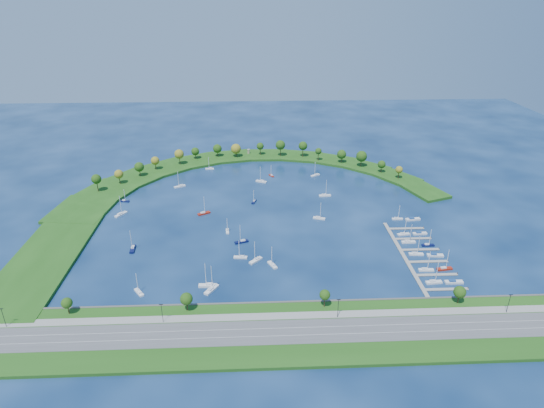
{
  "coord_description": "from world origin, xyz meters",
  "views": [
    {
      "loc": [
        -7.81,
        -283.55,
        138.97
      ],
      "look_at": [
        5.0,
        5.0,
        4.0
      ],
      "focal_mm": 30.3,
      "sensor_mm": 36.0,
      "label": 1
    }
  ],
  "objects_px": {
    "docked_boat_1": "(454,282)",
    "moored_boat_6": "(133,248)",
    "moored_boat_13": "(180,186)",
    "docked_boat_9": "(420,233)",
    "docked_boat_5": "(435,255)",
    "moored_boat_4": "(210,168)",
    "moored_boat_3": "(261,181)",
    "docked_boat_0": "(434,282)",
    "harbor_tower": "(249,151)",
    "docked_boat_6": "(408,241)",
    "docked_boat_8": "(403,234)",
    "docked_boat_2": "(426,269)",
    "moored_boat_8": "(272,264)",
    "moored_boat_14": "(242,241)",
    "moored_boat_12": "(271,175)",
    "docked_boat_4": "(416,253)",
    "docked_boat_10": "(397,218)",
    "moored_boat_2": "(325,195)",
    "moored_boat_0": "(256,260)",
    "docked_boat_3": "(445,268)",
    "dock_system": "(416,256)",
    "moored_boat_18": "(204,213)",
    "moored_boat_11": "(241,257)",
    "moored_boat_1": "(227,231)",
    "docked_boat_11": "(413,219)",
    "moored_boat_9": "(121,214)",
    "docked_boat_7": "(428,245)",
    "moored_boat_5": "(208,285)",
    "moored_boat_19": "(254,201)",
    "moored_boat_16": "(211,289)",
    "moored_boat_17": "(319,218)",
    "moored_boat_7": "(139,292)"
  },
  "relations": [
    {
      "from": "moored_boat_17",
      "to": "docked_boat_11",
      "type": "xyz_separation_m",
      "value": [
        62.02,
        -4.39,
        -0.17
      ]
    },
    {
      "from": "moored_boat_14",
      "to": "moored_boat_13",
      "type": "bearing_deg",
      "value": -80.36
    },
    {
      "from": "moored_boat_2",
      "to": "docked_boat_10",
      "type": "bearing_deg",
      "value": -47.8
    },
    {
      "from": "moored_boat_14",
      "to": "docked_boat_7",
      "type": "bearing_deg",
      "value": 155.98
    },
    {
      "from": "moored_boat_12",
      "to": "docked_boat_9",
      "type": "xyz_separation_m",
      "value": [
        88.66,
        -103.27,
        -0.18
      ]
    },
    {
      "from": "docked_boat_2",
      "to": "docked_boat_3",
      "type": "height_order",
      "value": "docked_boat_3"
    },
    {
      "from": "docked_boat_0",
      "to": "docked_boat_9",
      "type": "bearing_deg",
      "value": 74.02
    },
    {
      "from": "moored_boat_8",
      "to": "moored_boat_14",
      "type": "xyz_separation_m",
      "value": [
        -17.47,
        26.76,
        0.01
      ]
    },
    {
      "from": "moored_boat_3",
      "to": "docked_boat_0",
      "type": "height_order",
      "value": "moored_boat_3"
    },
    {
      "from": "moored_boat_8",
      "to": "moored_boat_0",
      "type": "bearing_deg",
      "value": 33.87
    },
    {
      "from": "moored_boat_0",
      "to": "docked_boat_11",
      "type": "bearing_deg",
      "value": 157.94
    },
    {
      "from": "moored_boat_4",
      "to": "moored_boat_5",
      "type": "xyz_separation_m",
      "value": [
        12.51,
        -171.81,
        0.1
      ]
    },
    {
      "from": "docked_boat_4",
      "to": "docked_boat_8",
      "type": "distance_m",
      "value": 23.84
    },
    {
      "from": "moored_boat_6",
      "to": "docked_boat_9",
      "type": "relative_size",
      "value": 1.47
    },
    {
      "from": "moored_boat_2",
      "to": "docked_boat_11",
      "type": "height_order",
      "value": "moored_boat_2"
    },
    {
      "from": "harbor_tower",
      "to": "moored_boat_0",
      "type": "xyz_separation_m",
      "value": [
        4.39,
        -182.88,
        -3.16
      ]
    },
    {
      "from": "moored_boat_6",
      "to": "moored_boat_13",
      "type": "bearing_deg",
      "value": 167.14
    },
    {
      "from": "harbor_tower",
      "to": "moored_boat_11",
      "type": "xyz_separation_m",
      "value": [
        -4.29,
        -179.11,
        -3.2
      ]
    },
    {
      "from": "moored_boat_11",
      "to": "moored_boat_18",
      "type": "bearing_deg",
      "value": -60.08
    },
    {
      "from": "docked_boat_1",
      "to": "moored_boat_3",
      "type": "bearing_deg",
      "value": 125.09
    },
    {
      "from": "moored_boat_4",
      "to": "moored_boat_14",
      "type": "height_order",
      "value": "moored_boat_14"
    },
    {
      "from": "moored_boat_19",
      "to": "docked_boat_10",
      "type": "distance_m",
      "value": 100.5
    },
    {
      "from": "moored_boat_5",
      "to": "moored_boat_13",
      "type": "distance_m",
      "value": 137.54
    },
    {
      "from": "moored_boat_1",
      "to": "moored_boat_0",
      "type": "bearing_deg",
      "value": 21.68
    },
    {
      "from": "harbor_tower",
      "to": "moored_boat_6",
      "type": "bearing_deg",
      "value": -112.15
    },
    {
      "from": "moored_boat_3",
      "to": "docked_boat_3",
      "type": "height_order",
      "value": "moored_boat_3"
    },
    {
      "from": "docked_boat_5",
      "to": "moored_boat_4",
      "type": "bearing_deg",
      "value": 138.86
    },
    {
      "from": "docked_boat_0",
      "to": "moored_boat_13",
      "type": "bearing_deg",
      "value": 133.18
    },
    {
      "from": "moored_boat_8",
      "to": "docked_boat_0",
      "type": "height_order",
      "value": "docked_boat_0"
    },
    {
      "from": "harbor_tower",
      "to": "moored_boat_5",
      "type": "relative_size",
      "value": 0.29
    },
    {
      "from": "moored_boat_2",
      "to": "moored_boat_4",
      "type": "distance_m",
      "value": 108.39
    },
    {
      "from": "moored_boat_9",
      "to": "docked_boat_7",
      "type": "height_order",
      "value": "moored_boat_9"
    },
    {
      "from": "moored_boat_1",
      "to": "moored_boat_17",
      "type": "height_order",
      "value": "moored_boat_17"
    },
    {
      "from": "moored_boat_1",
      "to": "docked_boat_1",
      "type": "xyz_separation_m",
      "value": [
        120.65,
        -61.44,
        -0.14
      ]
    },
    {
      "from": "moored_boat_14",
      "to": "moored_boat_0",
      "type": "bearing_deg",
      "value": 91.78
    },
    {
      "from": "dock_system",
      "to": "docked_boat_5",
      "type": "relative_size",
      "value": 8.63
    },
    {
      "from": "docked_boat_6",
      "to": "docked_boat_8",
      "type": "bearing_deg",
      "value": 88.14
    },
    {
      "from": "moored_boat_14",
      "to": "docked_boat_10",
      "type": "relative_size",
      "value": 1.17
    },
    {
      "from": "moored_boat_18",
      "to": "docked_boat_9",
      "type": "distance_m",
      "value": 142.2
    },
    {
      "from": "moored_boat_3",
      "to": "moored_boat_19",
      "type": "bearing_deg",
      "value": 106.66
    },
    {
      "from": "moored_boat_5",
      "to": "moored_boat_16",
      "type": "relative_size",
      "value": 0.99
    },
    {
      "from": "docked_boat_9",
      "to": "moored_boat_18",
      "type": "bearing_deg",
      "value": 162.74
    },
    {
      "from": "moored_boat_8",
      "to": "docked_boat_5",
      "type": "xyz_separation_m",
      "value": [
        93.97,
        6.04,
        -0.21
      ]
    },
    {
      "from": "docked_boat_8",
      "to": "docked_boat_2",
      "type": "bearing_deg",
      "value": -98.2
    },
    {
      "from": "moored_boat_18",
      "to": "docked_boat_0",
      "type": "height_order",
      "value": "moored_boat_18"
    },
    {
      "from": "moored_boat_7",
      "to": "moored_boat_1",
      "type": "bearing_deg",
      "value": -68.88
    },
    {
      "from": "moored_boat_5",
      "to": "docked_boat_2",
      "type": "relative_size",
      "value": 1.15
    },
    {
      "from": "docked_boat_1",
      "to": "moored_boat_6",
      "type": "bearing_deg",
      "value": 167.6
    },
    {
      "from": "moored_boat_2",
      "to": "docked_boat_0",
      "type": "xyz_separation_m",
      "value": [
        40.31,
        -113.39,
        -0.01
      ]
    },
    {
      "from": "moored_boat_13",
      "to": "docked_boat_9",
      "type": "bearing_deg",
      "value": 123.11
    }
  ]
}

